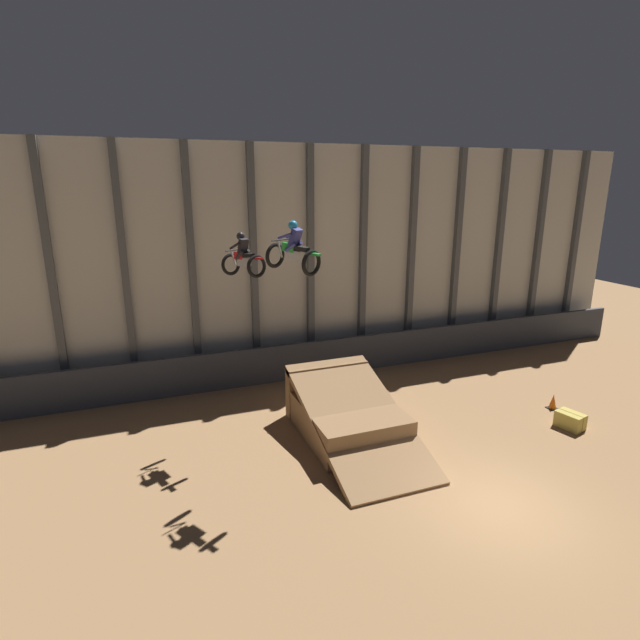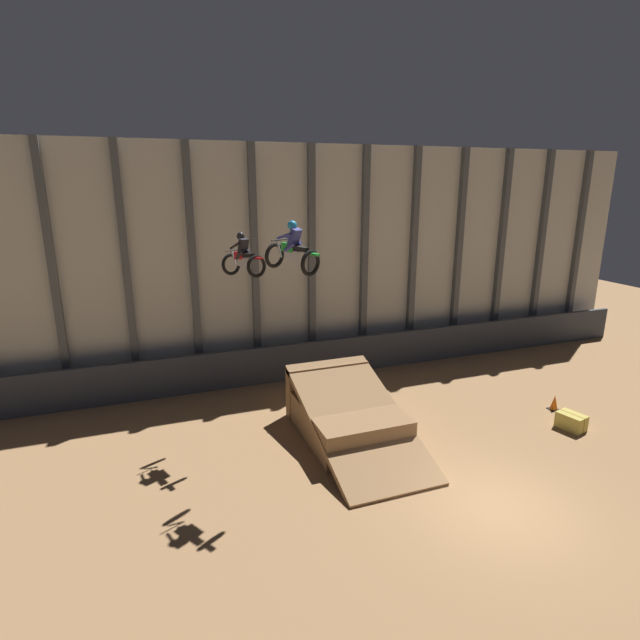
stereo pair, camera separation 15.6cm
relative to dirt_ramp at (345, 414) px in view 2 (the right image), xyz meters
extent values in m
plane|color=#9E754C|center=(2.20, -5.22, -0.69)|extent=(60.00, 60.00, 0.00)
cube|color=beige|center=(2.20, 6.33, 4.28)|extent=(32.00, 0.12, 9.94)
cube|color=#4C5156|center=(-9.20, 6.13, 4.28)|extent=(0.28, 0.28, 9.94)
cube|color=#4C5156|center=(-6.66, 6.13, 4.28)|extent=(0.28, 0.28, 9.94)
cube|color=#4C5156|center=(-4.13, 6.13, 4.28)|extent=(0.28, 0.28, 9.94)
cube|color=#4C5156|center=(-1.60, 6.13, 4.28)|extent=(0.28, 0.28, 9.94)
cube|color=#4C5156|center=(0.94, 6.13, 4.28)|extent=(0.28, 0.28, 9.94)
cube|color=#4C5156|center=(3.47, 6.13, 4.28)|extent=(0.28, 0.28, 9.94)
cube|color=#4C5156|center=(6.00, 6.13, 4.28)|extent=(0.28, 0.28, 9.94)
cube|color=#4C5156|center=(8.54, 6.13, 4.28)|extent=(0.28, 0.28, 9.94)
cube|color=#4C5156|center=(11.07, 6.13, 4.28)|extent=(0.28, 0.28, 9.94)
cube|color=#4C5156|center=(13.60, 6.13, 4.28)|extent=(0.28, 0.28, 9.94)
cube|color=#4C5156|center=(16.14, 6.13, 4.28)|extent=(0.28, 0.28, 9.94)
cube|color=#383D47|center=(2.20, 5.23, 0.13)|extent=(31.36, 0.20, 1.62)
cube|color=#966F48|center=(0.00, -0.09, -0.12)|extent=(3.03, 4.14, 1.13)
cube|color=olive|center=(0.00, 1.73, 0.25)|extent=(3.10, 0.50, 1.88)
cube|color=#9E754C|center=(0.00, -0.98, 0.25)|extent=(3.10, 5.97, 2.07)
torus|color=black|center=(-3.29, 2.23, 5.02)|extent=(0.73, 0.45, 0.74)
torus|color=black|center=(-2.72, 0.96, 5.12)|extent=(0.73, 0.45, 0.74)
cube|color=#B7B7BC|center=(-2.99, 1.56, 5.19)|extent=(0.38, 0.56, 0.32)
cube|color=red|center=(-3.06, 1.72, 5.38)|extent=(0.37, 0.50, 0.27)
cube|color=black|center=(-2.90, 1.36, 5.43)|extent=(0.38, 0.58, 0.16)
cube|color=red|center=(-2.68, 0.88, 5.38)|extent=(0.28, 0.39, 0.08)
cylinder|color=#B7B7BC|center=(-3.22, 2.08, 5.27)|extent=(0.17, 0.29, 0.52)
cylinder|color=black|center=(-3.21, 2.06, 5.51)|extent=(0.60, 0.34, 0.04)
cube|color=black|center=(-2.99, 1.56, 5.69)|extent=(0.38, 0.38, 0.53)
sphere|color=black|center=(-3.04, 1.67, 6.00)|extent=(0.35, 0.36, 0.28)
cylinder|color=black|center=(-3.11, 1.55, 5.43)|extent=(0.26, 0.41, 0.35)
cylinder|color=black|center=(-2.89, 1.65, 5.43)|extent=(0.26, 0.41, 0.35)
cylinder|color=black|center=(-3.23, 1.71, 5.70)|extent=(0.28, 0.50, 0.28)
cylinder|color=black|center=(-2.94, 1.85, 5.70)|extent=(0.28, 0.50, 0.28)
torus|color=black|center=(-2.49, -0.44, 5.63)|extent=(0.71, 0.48, 0.73)
torus|color=black|center=(-1.82, -1.67, 5.56)|extent=(0.71, 0.48, 0.73)
cube|color=#B7B7BC|center=(-2.13, -1.10, 5.71)|extent=(0.41, 0.56, 0.31)
cube|color=green|center=(-2.21, -0.96, 5.92)|extent=(0.39, 0.49, 0.26)
cube|color=black|center=(-2.02, -1.32, 5.92)|extent=(0.41, 0.57, 0.15)
cube|color=green|center=(-1.77, -1.77, 5.81)|extent=(0.30, 0.39, 0.08)
cylinder|color=#B7B7BC|center=(-2.40, -0.61, 5.86)|extent=(0.16, 0.23, 0.54)
cylinder|color=black|center=(-2.38, -0.66, 6.10)|extent=(0.61, 0.32, 0.04)
cube|color=navy|center=(-2.10, -1.15, 6.21)|extent=(0.41, 0.44, 0.53)
sphere|color=#2393CC|center=(-2.14, -1.08, 6.54)|extent=(0.36, 0.36, 0.27)
cylinder|color=navy|center=(-2.25, -1.15, 5.96)|extent=(0.30, 0.42, 0.32)
cylinder|color=navy|center=(-2.03, -1.03, 5.96)|extent=(0.30, 0.42, 0.32)
cylinder|color=navy|center=(-2.36, -1.02, 6.24)|extent=(0.32, 0.50, 0.23)
cylinder|color=navy|center=(-2.08, -0.87, 6.24)|extent=(0.32, 0.50, 0.23)
cube|color=black|center=(8.15, -1.12, -0.67)|extent=(0.36, 0.36, 0.03)
cone|color=orange|center=(8.15, -1.12, -0.38)|extent=(0.28, 0.28, 0.55)
cube|color=#CCB751|center=(7.53, -2.52, -0.41)|extent=(0.80, 1.02, 0.56)
cube|color=#996623|center=(7.53, -2.52, -0.41)|extent=(0.26, 0.89, 0.57)
camera|label=1|loc=(-6.37, -14.31, 7.68)|focal=28.00mm
camera|label=2|loc=(-6.23, -14.36, 7.68)|focal=28.00mm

